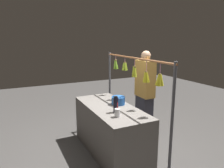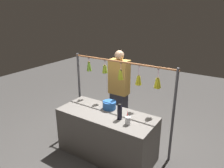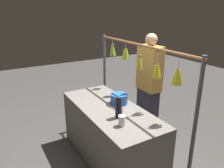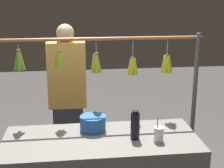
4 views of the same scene
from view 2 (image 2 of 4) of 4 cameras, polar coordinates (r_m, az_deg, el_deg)
The scene contains 7 objects.
ground_plane at distance 4.09m, azimuth -1.38°, elevation -17.98°, with size 12.00×12.00×0.00m, color #3D3A38.
market_counter at distance 3.86m, azimuth -1.43°, elevation -13.17°, with size 1.69×0.72×0.82m, color #66605B.
display_rack at distance 3.86m, azimuth 2.41°, elevation -0.52°, with size 2.04×0.12×1.65m.
water_bottle at distance 3.42m, azimuth 2.04°, elevation -7.47°, with size 0.08×0.08×0.26m.
blue_bucket at distance 3.78m, azimuth -0.73°, elevation -5.61°, with size 0.23×0.23×0.14m, color #2358AA.
drink_cup at distance 3.31m, azimuth 4.22°, elevation -9.66°, with size 0.08×0.08×0.21m.
vendor_person at distance 4.46m, azimuth 1.86°, elevation -2.09°, with size 0.41×0.22×1.71m.
Camera 2 is at (-1.84, 2.67, 2.50)m, focal length 34.43 mm.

